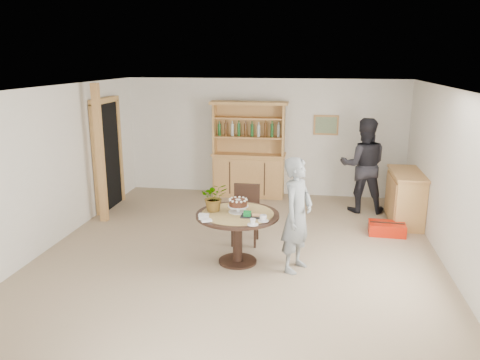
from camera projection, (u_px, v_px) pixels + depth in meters
name	position (u px, v px, depth m)	size (l,w,h in m)	color
ground	(238.00, 256.00, 7.09)	(7.00, 7.00, 0.00)	tan
room_shell	(239.00, 143.00, 6.65)	(6.04, 7.04, 2.52)	white
doorway	(107.00, 153.00, 9.17)	(0.13, 1.10, 2.18)	black
pine_post	(100.00, 154.00, 8.33)	(0.12, 0.12, 2.50)	tan
hutch	(249.00, 165.00, 10.06)	(1.62, 0.54, 2.04)	tan
sideboard	(405.00, 197.00, 8.46)	(0.54, 1.26, 0.94)	tan
dining_table	(238.00, 223.00, 6.73)	(1.20, 1.20, 0.76)	black
dining_chair	(246.00, 210.00, 7.54)	(0.42, 0.42, 0.95)	black
birthday_cake	(238.00, 204.00, 6.71)	(0.30, 0.30, 0.20)	white
flower_vase	(214.00, 197.00, 6.74)	(0.38, 0.33, 0.42)	#3F7233
gift_tray	(251.00, 215.00, 6.54)	(0.30, 0.20, 0.08)	black
coffee_cup_a	(263.00, 218.00, 6.36)	(0.15, 0.15, 0.09)	white
coffee_cup_b	(253.00, 222.00, 6.21)	(0.15, 0.15, 0.08)	white
napkins	(205.00, 218.00, 6.45)	(0.24, 0.33, 0.03)	white
teen_boy	(297.00, 215.00, 6.46)	(0.59, 0.39, 1.62)	slate
adult_person	(363.00, 165.00, 8.98)	(0.89, 0.69, 1.83)	black
red_suitcase	(387.00, 229.00, 7.95)	(0.62, 0.43, 0.21)	red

